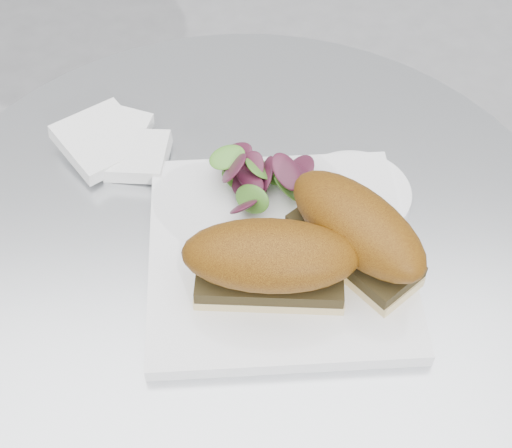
{
  "coord_description": "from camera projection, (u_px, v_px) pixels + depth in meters",
  "views": [
    {
      "loc": [
        -0.0,
        -0.45,
        1.3
      ],
      "look_at": [
        0.01,
        -0.01,
        0.77
      ],
      "focal_mm": 50.0,
      "sensor_mm": 36.0,
      "label": 1
    }
  ],
  "objects": [
    {
      "name": "sandwich_left",
      "position": [
        270.0,
        261.0,
        0.64
      ],
      "size": [
        0.16,
        0.08,
        0.08
      ],
      "rotation": [
        0.0,
        0.0,
        -0.08
      ],
      "color": "beige",
      "rests_on": "plate"
    },
    {
      "name": "plate",
      "position": [
        279.0,
        254.0,
        0.71
      ],
      "size": [
        0.26,
        0.26,
        0.02
      ],
      "primitive_type": "cube",
      "rotation": [
        0.0,
        0.0,
        0.02
      ],
      "color": "white",
      "rests_on": "table"
    },
    {
      "name": "table",
      "position": [
        245.0,
        357.0,
        0.92
      ],
      "size": [
        0.7,
        0.7,
        0.73
      ],
      "color": "silver",
      "rests_on": "ground"
    },
    {
      "name": "salad",
      "position": [
        260.0,
        175.0,
        0.73
      ],
      "size": [
        0.09,
        0.09,
        0.05
      ],
      "primitive_type": null,
      "color": "#659C33",
      "rests_on": "plate"
    },
    {
      "name": "sandwich_right",
      "position": [
        356.0,
        231.0,
        0.66
      ],
      "size": [
        0.15,
        0.17,
        0.08
      ],
      "rotation": [
        0.0,
        0.0,
        -0.9
      ],
      "color": "beige",
      "rests_on": "plate"
    },
    {
      "name": "saucer",
      "position": [
        354.0,
        194.0,
        0.76
      ],
      "size": [
        0.12,
        0.12,
        0.01
      ],
      "primitive_type": "cylinder",
      "color": "white",
      "rests_on": "table"
    },
    {
      "name": "napkin",
      "position": [
        120.0,
        152.0,
        0.8
      ],
      "size": [
        0.15,
        0.15,
        0.02
      ],
      "primitive_type": null,
      "rotation": [
        0.0,
        0.0,
        0.36
      ],
      "color": "white",
      "rests_on": "table"
    }
  ]
}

